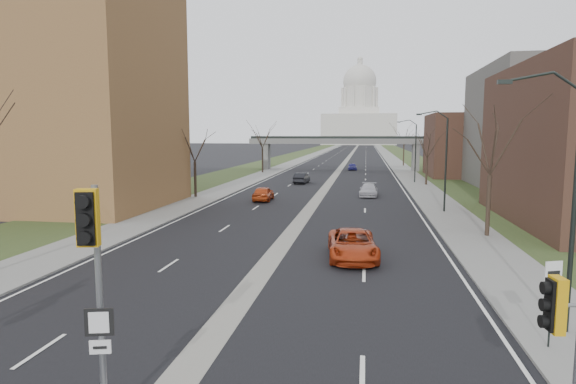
% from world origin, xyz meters
% --- Properties ---
extents(road_surface, '(20.00, 600.00, 0.01)m').
position_xyz_m(road_surface, '(0.00, 150.00, 0.01)').
color(road_surface, black).
rests_on(road_surface, ground).
extents(median_strip, '(1.20, 600.00, 0.02)m').
position_xyz_m(median_strip, '(0.00, 150.00, 0.00)').
color(median_strip, gray).
rests_on(median_strip, ground).
extents(sidewalk_right, '(4.00, 600.00, 0.12)m').
position_xyz_m(sidewalk_right, '(12.00, 150.00, 0.06)').
color(sidewalk_right, gray).
rests_on(sidewalk_right, ground).
extents(sidewalk_left, '(4.00, 600.00, 0.12)m').
position_xyz_m(sidewalk_left, '(-12.00, 150.00, 0.06)').
color(sidewalk_left, gray).
rests_on(sidewalk_left, ground).
extents(grass_verge_right, '(8.00, 600.00, 0.10)m').
position_xyz_m(grass_verge_right, '(18.00, 150.00, 0.05)').
color(grass_verge_right, '#2A3C1B').
rests_on(grass_verge_right, ground).
extents(grass_verge_left, '(8.00, 600.00, 0.10)m').
position_xyz_m(grass_verge_left, '(-18.00, 150.00, 0.05)').
color(grass_verge_left, '#2A3C1B').
rests_on(grass_verge_left, ground).
extents(apartment_building, '(25.00, 16.00, 22.00)m').
position_xyz_m(apartment_building, '(-26.00, 30.00, 11.00)').
color(apartment_building, olive).
rests_on(apartment_building, ground).
extents(commercial_block_mid, '(18.00, 22.00, 15.00)m').
position_xyz_m(commercial_block_mid, '(28.00, 52.00, 7.50)').
color(commercial_block_mid, '#5E5C56').
rests_on(commercial_block_mid, ground).
extents(commercial_block_far, '(14.00, 14.00, 10.00)m').
position_xyz_m(commercial_block_far, '(22.00, 70.00, 5.00)').
color(commercial_block_far, '#432C1F').
rests_on(commercial_block_far, ground).
extents(pedestrian_bridge, '(34.00, 3.00, 6.45)m').
position_xyz_m(pedestrian_bridge, '(0.00, 80.00, 4.84)').
color(pedestrian_bridge, slate).
rests_on(pedestrian_bridge, ground).
extents(capitol, '(48.00, 42.00, 55.75)m').
position_xyz_m(capitol, '(0.00, 320.00, 18.60)').
color(capitol, beige).
rests_on(capitol, ground).
extents(streetlight_near, '(2.61, 0.20, 8.70)m').
position_xyz_m(streetlight_near, '(10.99, 6.00, 6.95)').
color(streetlight_near, black).
rests_on(streetlight_near, sidewalk_right).
extents(streetlight_mid, '(2.61, 0.20, 8.70)m').
position_xyz_m(streetlight_mid, '(10.99, 32.00, 6.95)').
color(streetlight_mid, black).
rests_on(streetlight_mid, sidewalk_right).
extents(streetlight_far, '(2.61, 0.20, 8.70)m').
position_xyz_m(streetlight_far, '(10.99, 58.00, 6.95)').
color(streetlight_far, black).
rests_on(streetlight_far, sidewalk_right).
extents(tree_left_b, '(6.75, 6.75, 8.81)m').
position_xyz_m(tree_left_b, '(-13.00, 38.00, 6.23)').
color(tree_left_b, '#382B21').
rests_on(tree_left_b, sidewalk_left).
extents(tree_left_c, '(7.65, 7.65, 9.99)m').
position_xyz_m(tree_left_c, '(-13.00, 72.00, 7.04)').
color(tree_left_c, '#382B21').
rests_on(tree_left_c, sidewalk_left).
extents(tree_right_a, '(7.20, 7.20, 9.40)m').
position_xyz_m(tree_right_a, '(13.00, 22.00, 6.64)').
color(tree_right_a, '#382B21').
rests_on(tree_right_a, sidewalk_right).
extents(tree_right_b, '(6.30, 6.30, 8.22)m').
position_xyz_m(tree_right_b, '(13.00, 55.00, 5.82)').
color(tree_right_b, '#382B21').
rests_on(tree_right_b, sidewalk_right).
extents(tree_right_c, '(7.65, 7.65, 9.99)m').
position_xyz_m(tree_right_c, '(13.00, 95.00, 7.04)').
color(tree_right_c, '#382B21').
rests_on(tree_right_c, sidewalk_right).
extents(signal_pole_median, '(0.72, 0.94, 5.64)m').
position_xyz_m(signal_pole_median, '(-0.94, -1.41, 3.93)').
color(signal_pole_median, gray).
rests_on(signal_pole_median, ground).
extents(speed_limit_sign, '(0.57, 0.25, 2.77)m').
position_xyz_m(speed_limit_sign, '(10.77, 4.62, 2.02)').
color(speed_limit_sign, black).
rests_on(speed_limit_sign, sidewalk_right).
extents(car_left_near, '(1.91, 4.45, 1.50)m').
position_xyz_m(car_left_near, '(-5.34, 36.95, 0.75)').
color(car_left_near, '#B53E14').
rests_on(car_left_near, ground).
extents(car_left_far, '(1.89, 4.56, 1.47)m').
position_xyz_m(car_left_far, '(-3.77, 55.04, 0.73)').
color(car_left_far, black).
rests_on(car_left_far, ground).
extents(car_right_near, '(3.09, 5.81, 1.55)m').
position_xyz_m(car_right_near, '(4.36, 15.08, 0.78)').
color(car_right_near, '#A83211').
rests_on(car_right_near, ground).
extents(car_right_mid, '(2.10, 4.78, 1.36)m').
position_xyz_m(car_right_mid, '(5.36, 42.40, 0.68)').
color(car_right_mid, '#ACABB3').
rests_on(car_right_mid, ground).
extents(car_right_far, '(1.85, 4.04, 1.35)m').
position_xyz_m(car_right_far, '(2.49, 81.35, 0.67)').
color(car_right_far, navy).
rests_on(car_right_far, ground).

